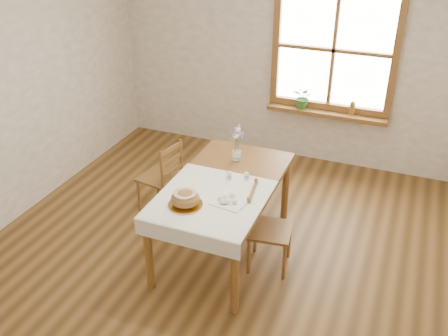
% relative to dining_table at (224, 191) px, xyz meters
% --- Properties ---
extents(ground, '(5.00, 5.00, 0.00)m').
position_rel_dining_table_xyz_m(ground, '(0.00, -0.30, -0.66)').
color(ground, brown).
rests_on(ground, ground).
extents(room_walls, '(4.60, 5.10, 2.65)m').
position_rel_dining_table_xyz_m(room_walls, '(0.00, -0.30, 1.04)').
color(room_walls, white).
rests_on(room_walls, ground).
extents(window, '(1.46, 0.08, 1.46)m').
position_rel_dining_table_xyz_m(window, '(0.50, 2.17, 0.79)').
color(window, olive).
rests_on(window, ground).
extents(window_sill, '(1.46, 0.20, 0.05)m').
position_rel_dining_table_xyz_m(window_sill, '(0.50, 2.10, 0.03)').
color(window_sill, olive).
rests_on(window_sill, ground).
extents(dining_table, '(0.90, 1.60, 0.75)m').
position_rel_dining_table_xyz_m(dining_table, '(0.00, 0.00, 0.00)').
color(dining_table, olive).
rests_on(dining_table, ground).
extents(table_linen, '(0.91, 0.99, 0.01)m').
position_rel_dining_table_xyz_m(table_linen, '(0.00, -0.30, 0.09)').
color(table_linen, white).
rests_on(table_linen, dining_table).
extents(chair_left, '(0.46, 0.44, 0.82)m').
position_rel_dining_table_xyz_m(chair_left, '(-0.90, 0.40, -0.25)').
color(chair_left, olive).
rests_on(chair_left, ground).
extents(chair_right, '(0.44, 0.43, 0.81)m').
position_rel_dining_table_xyz_m(chair_right, '(0.47, -0.06, -0.26)').
color(chair_right, olive).
rests_on(chair_right, ground).
extents(bread_plate, '(0.36, 0.36, 0.02)m').
position_rel_dining_table_xyz_m(bread_plate, '(-0.15, -0.49, 0.10)').
color(bread_plate, silver).
rests_on(bread_plate, table_linen).
extents(bread_loaf, '(0.24, 0.24, 0.13)m').
position_rel_dining_table_xyz_m(bread_loaf, '(-0.15, -0.49, 0.18)').
color(bread_loaf, olive).
rests_on(bread_loaf, bread_plate).
extents(egg_napkin, '(0.30, 0.27, 0.01)m').
position_rel_dining_table_xyz_m(egg_napkin, '(0.17, -0.31, 0.10)').
color(egg_napkin, white).
rests_on(egg_napkin, table_linen).
extents(eggs, '(0.23, 0.22, 0.05)m').
position_rel_dining_table_xyz_m(eggs, '(0.17, -0.31, 0.13)').
color(eggs, silver).
rests_on(eggs, egg_napkin).
extents(salt_shaker, '(0.05, 0.05, 0.09)m').
position_rel_dining_table_xyz_m(salt_shaker, '(0.03, 0.04, 0.14)').
color(salt_shaker, silver).
rests_on(salt_shaker, table_linen).
extents(pepper_shaker, '(0.04, 0.04, 0.08)m').
position_rel_dining_table_xyz_m(pepper_shaker, '(0.18, 0.11, 0.14)').
color(pepper_shaker, silver).
rests_on(pepper_shaker, table_linen).
extents(flower_vase, '(0.08, 0.08, 0.09)m').
position_rel_dining_table_xyz_m(flower_vase, '(-0.04, 0.44, 0.13)').
color(flower_vase, silver).
rests_on(flower_vase, dining_table).
extents(lavender_bouquet, '(0.15, 0.15, 0.28)m').
position_rel_dining_table_xyz_m(lavender_bouquet, '(-0.04, 0.44, 0.31)').
color(lavender_bouquet, '#7E5EA6').
rests_on(lavender_bouquet, flower_vase).
extents(potted_plant, '(0.33, 0.34, 0.21)m').
position_rel_dining_table_xyz_m(potted_plant, '(0.20, 2.10, 0.16)').
color(potted_plant, '#36722D').
rests_on(potted_plant, window_sill).
extents(amber_bottle, '(0.07, 0.07, 0.18)m').
position_rel_dining_table_xyz_m(amber_bottle, '(0.80, 2.10, 0.14)').
color(amber_bottle, '#97651B').
rests_on(amber_bottle, window_sill).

